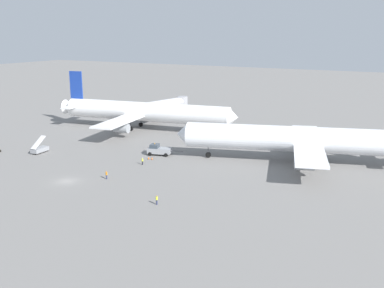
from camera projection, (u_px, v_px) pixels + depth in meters
ground_plane at (67, 181)px, 90.63m from camera, size 600.00×600.00×0.00m
airliner_at_gate_left at (145, 112)px, 137.63m from camera, size 57.93×46.22×17.14m
airliner_being_pushed at (298, 140)px, 102.45m from camera, size 55.20×38.72×17.18m
pushback_tug at (159, 150)px, 109.95m from camera, size 8.86×4.43×2.92m
gse_stair_truck_yellow at (40, 149)px, 111.78m from camera, size 2.38×4.77×4.06m
ground_crew_marshaller_foreground at (106, 175)px, 91.83m from camera, size 0.41×0.42×1.73m
ground_crew_wing_walker_right at (157, 200)px, 78.18m from camera, size 0.36×0.36×1.71m
ground_crew_ramp_agent_by_cones at (142, 161)px, 101.80m from camera, size 0.36×0.36×1.65m
traffic_cone_wingtip_port at (152, 158)px, 106.07m from camera, size 0.44×0.44×0.60m
traffic_cone_nose_left at (149, 158)px, 106.27m from camera, size 0.44×0.44×0.60m
jet_bridge at (167, 104)px, 159.37m from camera, size 7.69×21.78×6.31m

